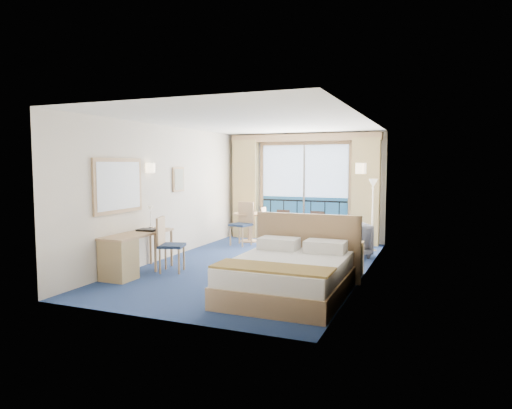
% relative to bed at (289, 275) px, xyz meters
% --- Properties ---
extents(floor, '(6.50, 6.50, 0.00)m').
position_rel_bed_xyz_m(floor, '(-1.17, 1.65, -0.31)').
color(floor, navy).
rests_on(floor, ground).
extents(room_walls, '(4.04, 6.54, 2.72)m').
position_rel_bed_xyz_m(room_walls, '(-1.17, 1.65, 1.47)').
color(room_walls, beige).
rests_on(room_walls, ground).
extents(balcony_door, '(2.36, 0.03, 2.52)m').
position_rel_bed_xyz_m(balcony_door, '(-1.18, 4.87, 0.83)').
color(balcony_door, navy).
rests_on(balcony_door, room_walls).
extents(curtain_left, '(0.65, 0.22, 2.55)m').
position_rel_bed_xyz_m(curtain_left, '(-2.72, 4.72, 0.96)').
color(curtain_left, tan).
rests_on(curtain_left, room_walls).
extents(curtain_right, '(0.65, 0.22, 2.55)m').
position_rel_bed_xyz_m(curtain_right, '(0.38, 4.72, 0.96)').
color(curtain_right, tan).
rests_on(curtain_right, room_walls).
extents(pelmet, '(3.80, 0.25, 0.18)m').
position_rel_bed_xyz_m(pelmet, '(-1.17, 4.75, 2.27)').
color(pelmet, tan).
rests_on(pelmet, room_walls).
extents(mirror, '(0.05, 1.25, 0.95)m').
position_rel_bed_xyz_m(mirror, '(-3.15, 0.15, 1.24)').
color(mirror, tan).
rests_on(mirror, room_walls).
extents(wall_print, '(0.04, 0.42, 0.52)m').
position_rel_bed_xyz_m(wall_print, '(-3.15, 2.10, 1.29)').
color(wall_print, tan).
rests_on(wall_print, room_walls).
extents(sconce_left, '(0.18, 0.18, 0.18)m').
position_rel_bed_xyz_m(sconce_left, '(-3.11, 1.05, 1.54)').
color(sconce_left, beige).
rests_on(sconce_left, room_walls).
extents(sconce_right, '(0.18, 0.18, 0.18)m').
position_rel_bed_xyz_m(sconce_right, '(0.77, 1.50, 1.54)').
color(sconce_right, beige).
rests_on(sconce_right, room_walls).
extents(bed, '(1.76, 2.09, 1.11)m').
position_rel_bed_xyz_m(bed, '(0.00, 0.00, 0.00)').
color(bed, tan).
rests_on(bed, ground).
extents(nightstand, '(0.44, 0.42, 0.58)m').
position_rel_bed_xyz_m(nightstand, '(0.58, 1.55, -0.02)').
color(nightstand, tan).
rests_on(nightstand, ground).
extents(phone, '(0.20, 0.17, 0.08)m').
position_rel_bed_xyz_m(phone, '(0.57, 1.58, 0.31)').
color(phone, white).
rests_on(phone, nightstand).
extents(armchair, '(1.03, 1.04, 0.70)m').
position_rel_bed_xyz_m(armchair, '(0.29, 3.25, 0.04)').
color(armchair, '#40434E').
rests_on(armchair, ground).
extents(floor_lamp, '(0.22, 0.22, 1.60)m').
position_rel_bed_xyz_m(floor_lamp, '(0.65, 3.95, 0.90)').
color(floor_lamp, silver).
rests_on(floor_lamp, ground).
extents(desk, '(0.53, 1.53, 0.72)m').
position_rel_bed_xyz_m(desk, '(-2.90, -0.09, 0.09)').
color(desk, tan).
rests_on(desk, ground).
extents(desk_chair, '(0.53, 0.53, 0.98)m').
position_rel_bed_xyz_m(desk_chair, '(-2.48, 0.61, 0.24)').
color(desk_chair, '#1D2B45').
rests_on(desk_chair, ground).
extents(folder, '(0.37, 0.29, 0.03)m').
position_rel_bed_xyz_m(folder, '(-2.89, 0.61, 0.42)').
color(folder, black).
rests_on(folder, desk).
extents(desk_lamp, '(0.11, 0.11, 0.40)m').
position_rel_bed_xyz_m(desk_lamp, '(-3.02, 0.88, 0.71)').
color(desk_lamp, silver).
rests_on(desk_lamp, desk).
extents(round_table, '(0.79, 0.79, 0.71)m').
position_rel_bed_xyz_m(round_table, '(-2.36, 4.11, 0.23)').
color(round_table, tan).
rests_on(round_table, ground).
extents(table_chair_a, '(0.42, 0.41, 0.88)m').
position_rel_bed_xyz_m(table_chair_a, '(-1.84, 3.97, 0.19)').
color(table_chair_a, '#1D2B45').
rests_on(table_chair_a, ground).
extents(table_chair_b, '(0.53, 0.54, 1.02)m').
position_rel_bed_xyz_m(table_chair_b, '(-2.33, 3.64, 0.27)').
color(table_chair_b, '#1D2B45').
rests_on(table_chair_b, ground).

